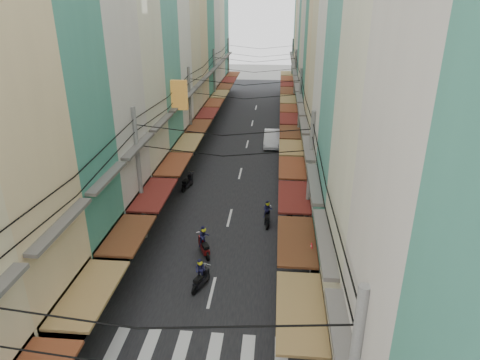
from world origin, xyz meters
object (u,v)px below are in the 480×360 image
Objects in this scene: bicycle at (322,248)px; traffic_sign at (311,259)px; white_car at (272,145)px; market_umbrella at (351,257)px.

bicycle is 0.47× the size of traffic_sign.
white_car is 19.42m from bicycle.
white_car is at bearing 95.43° from traffic_sign.
traffic_sign is (-1.97, -0.60, 0.17)m from market_umbrella.
bicycle is 4.89m from market_umbrella.
market_umbrella reaches higher than bicycle.
bicycle is 0.61× the size of market_umbrella.
traffic_sign reaches higher than market_umbrella.
market_umbrella reaches higher than white_car.
bicycle is at bearing 101.28° from market_umbrella.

